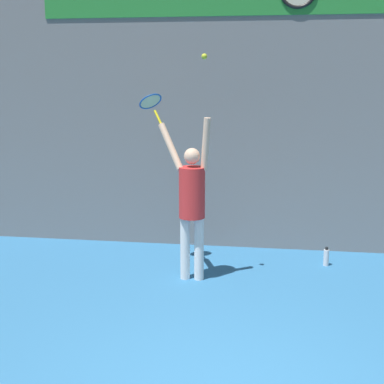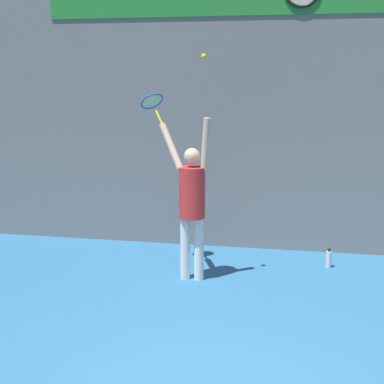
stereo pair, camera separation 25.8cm
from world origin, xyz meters
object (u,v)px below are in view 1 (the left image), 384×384
Objects in this scene: water_bottle at (326,257)px; tennis_racket at (151,103)px; tennis_player at (192,199)px; tennis_ball at (204,56)px.

tennis_racket is at bearing -170.96° from water_bottle.
tennis_player is 7.83× the size of water_bottle.
tennis_player is at bearing -32.91° from tennis_racket.
tennis_ball is (0.17, -0.10, 1.83)m from tennis_player.
tennis_racket is (-0.62, 0.40, 1.24)m from tennis_player.
tennis_ball is at bearing -32.47° from tennis_racket.
tennis_ball is at bearing -30.87° from tennis_player.
tennis_ball reaches higher than water_bottle.
tennis_racket is 1.12m from tennis_ball.
tennis_racket is 1.50× the size of water_bottle.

